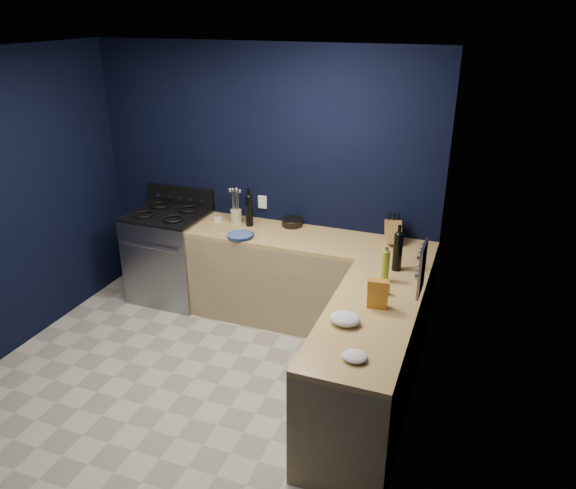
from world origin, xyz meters
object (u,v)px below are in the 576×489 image
at_px(utensil_crock, 236,216).
at_px(crouton_bag, 378,294).
at_px(plate_stack, 240,236).
at_px(gas_range, 171,257).
at_px(knife_block, 393,232).

relative_size(utensil_crock, crouton_bag, 0.63).
bearing_deg(utensil_crock, plate_stack, -59.36).
distance_m(plate_stack, utensil_crock, 0.38).
bearing_deg(gas_range, utensil_crock, 10.00).
xyz_separation_m(knife_block, crouton_bag, (0.12, -1.21, 0.00)).
bearing_deg(utensil_crock, knife_block, 1.64).
relative_size(utensil_crock, knife_block, 0.63).
distance_m(utensil_crock, crouton_bag, 2.03).
relative_size(gas_range, plate_stack, 3.84).
bearing_deg(crouton_bag, gas_range, 149.93).
height_order(knife_block, crouton_bag, knife_block).
height_order(plate_stack, knife_block, knife_block).
distance_m(gas_range, crouton_bag, 2.66).
relative_size(plate_stack, crouton_bag, 1.11).
height_order(gas_range, crouton_bag, crouton_bag).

